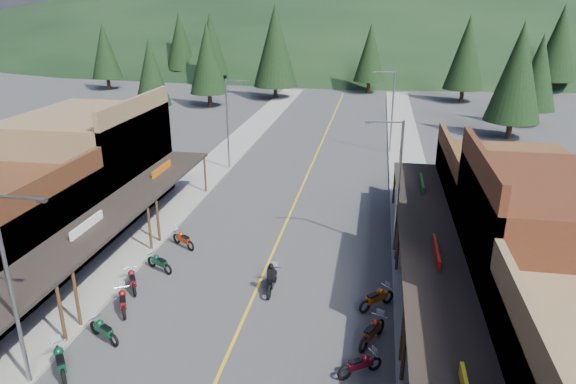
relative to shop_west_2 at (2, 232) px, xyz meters
The scene contains 36 objects.
ground 14.09m from the shop_west_2, ahead, with size 220.00×220.00×0.00m, color #38383A.
centerline 23.03m from the shop_west_2, 53.07° to the left, with size 0.15×90.00×0.01m, color gold.
sidewalk_west 19.14m from the shop_west_2, 74.56° to the left, with size 3.40×94.00×0.15m, color gray.
sidewalk_east 29.07m from the shop_west_2, 39.18° to the left, with size 3.40×94.00×0.15m, color gray.
shop_west_2 is the anchor object (origin of this frame).
shop_west_3 9.65m from the shop_west_2, 90.18° to the left, with size 10.90×10.20×8.20m.
shop_east_2 27.55m from the shop_west_2, ahead, with size 10.90×9.00×8.20m.
shop_east_3 29.13m from the shop_west_2, 19.24° to the left, with size 10.90×10.20×6.20m.
streetlight_0 10.45m from the shop_west_2, 48.55° to the right, with size 2.16×0.18×8.00m.
streetlight_1 21.50m from the shop_west_2, 71.48° to the left, with size 2.16×0.18×8.00m.
streetlight_2 21.73m from the shop_west_2, 16.92° to the left, with size 2.16×0.18×8.00m.
streetlight_3 35.12m from the shop_west_2, 53.81° to the left, with size 2.16×0.18×8.00m.
ridge_hill 134.03m from the shop_west_2, 84.11° to the left, with size 310.00×140.00×60.00m, color black.
pine_0 65.88m from the shop_west_2, 113.52° to the left, with size 5.04×5.04×11.00m.
pine_1 69.22m from the shop_west_2, 98.53° to the left, with size 5.88×5.88×12.50m.
pine_2 56.69m from the shop_west_2, 86.19° to the left, with size 6.72×6.72×14.00m.
pine_3 66.82m from the shop_west_2, 74.57° to the left, with size 5.04×5.04×11.00m.
pine_4 66.55m from the shop_west_2, 61.42° to the left, with size 5.88×5.88×12.50m.
pine_5 85.16m from the shop_west_2, 55.81° to the left, with size 6.72×6.72×14.00m.
pine_7 76.65m from the shop_west_2, 103.80° to the left, with size 5.88×5.88×12.50m.
pine_8 39.33m from the shop_west_2, 102.15° to the left, with size 4.48×4.48×10.00m.
pine_9 57.58m from the shop_west_2, 48.91° to the left, with size 4.93×4.93×10.80m.
pine_10 48.67m from the shop_west_2, 95.02° to the left, with size 5.38×5.38×11.60m.
pine_11 49.79m from the shop_west_2, 47.08° to the left, with size 5.82×5.82×12.40m.
bike_west_5 10.41m from the shop_west_2, 42.63° to the right, with size 0.77×2.30×1.31m, color #0C3E27, non-canonical shape.
bike_west_6 9.55m from the shop_west_2, 29.65° to the right, with size 0.67×2.00×1.14m, color #0E4727, non-canonical shape.
bike_west_7 8.44m from the shop_west_2, 16.41° to the right, with size 0.70×2.09×1.19m, color maroon, non-canonical shape.
bike_west_8 7.67m from the shop_west_2, ahead, with size 0.69×2.07×1.18m, color maroon, non-canonical shape.
bike_west_9 8.41m from the shop_west_2, 12.21° to the left, with size 0.65×1.96×1.12m, color #0C3C25, non-canonical shape.
bike_west_10 9.72m from the shop_west_2, 29.96° to the left, with size 0.67×2.02×1.15m, color #A32E0B, non-canonical shape.
bike_east_6 20.04m from the shop_west_2, 14.38° to the right, with size 0.64×1.93×1.11m, color maroon, non-canonical shape.
bike_east_7 20.03m from the shop_west_2, ahead, with size 0.74×2.23×1.27m, color maroon, non-canonical shape.
bike_east_8 20.01m from the shop_west_2, ahead, with size 0.71×2.13×1.22m, color #C2550D, non-canonical shape.
rider_on_bike 14.71m from the shop_west_2, ahead, with size 0.77×2.25×1.71m.
pedestrian_east_a 22.04m from the shop_west_2, ahead, with size 0.67×0.44×1.84m, color #2A2132.
pedestrian_east_b 22.94m from the shop_west_2, 17.01° to the left, with size 0.83×0.48×1.72m, color brown.
Camera 1 is at (5.63, -20.25, 14.01)m, focal length 32.00 mm.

